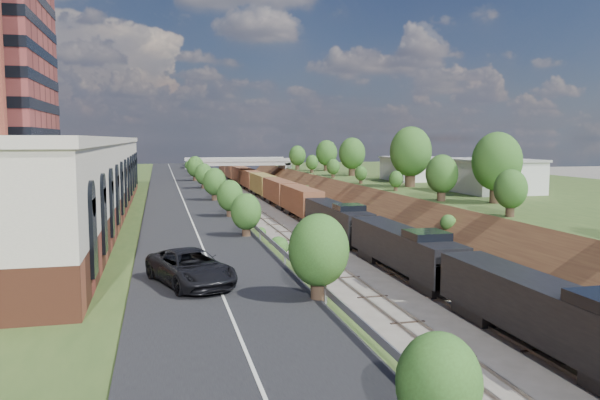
% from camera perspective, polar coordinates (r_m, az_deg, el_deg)
% --- Properties ---
extents(platform_left, '(44.00, 180.00, 5.00)m').
position_cam_1_polar(platform_left, '(77.60, -24.61, -1.49)').
color(platform_left, '#354F20').
rests_on(platform_left, ground).
extents(platform_right, '(44.00, 180.00, 5.00)m').
position_cam_1_polar(platform_right, '(91.69, 20.31, -0.25)').
color(platform_right, '#354F20').
rests_on(platform_right, ground).
extents(embankment_left, '(10.00, 180.00, 10.00)m').
position_cam_1_polar(embankment_left, '(76.83, -8.19, -2.96)').
color(embankment_left, brown).
rests_on(embankment_left, ground).
extents(embankment_right, '(10.00, 180.00, 10.00)m').
position_cam_1_polar(embankment_right, '(81.84, 7.34, -2.40)').
color(embankment_right, brown).
rests_on(embankment_right, ground).
extents(rail_left_track, '(1.58, 180.00, 0.18)m').
position_cam_1_polar(rail_left_track, '(78.03, -2.03, -2.69)').
color(rail_left_track, gray).
rests_on(rail_left_track, ground).
extents(rail_right_track, '(1.58, 180.00, 0.18)m').
position_cam_1_polar(rail_right_track, '(79.23, 1.66, -2.56)').
color(rail_right_track, gray).
rests_on(rail_right_track, ground).
extents(road, '(8.00, 180.00, 0.10)m').
position_cam_1_polar(road, '(75.92, -11.63, 0.72)').
color(road, black).
rests_on(road, platform_left).
extents(guardrail, '(0.10, 171.00, 0.70)m').
position_cam_1_polar(guardrail, '(75.93, -8.54, 1.15)').
color(guardrail, '#99999E').
rests_on(guardrail, platform_left).
extents(commercial_building, '(14.30, 62.30, 7.00)m').
position_cam_1_polar(commercial_building, '(54.59, -24.09, 1.94)').
color(commercial_building, brown).
rests_on(commercial_building, platform_left).
extents(overpass, '(24.50, 8.30, 7.40)m').
position_cam_1_polar(overpass, '(138.93, -6.14, 3.09)').
color(overpass, gray).
rests_on(overpass, ground).
extents(white_building_near, '(9.00, 12.00, 4.00)m').
position_cam_1_polar(white_building_near, '(79.48, 17.95, 2.19)').
color(white_building_near, silver).
rests_on(white_building_near, platform_right).
extents(white_building_far, '(8.00, 10.00, 3.60)m').
position_cam_1_polar(white_building_far, '(98.67, 11.01, 2.94)').
color(white_building_far, silver).
rests_on(white_building_far, platform_right).
extents(tree_right_large, '(5.25, 5.25, 7.61)m').
position_cam_1_polar(tree_right_large, '(65.76, 18.65, 3.51)').
color(tree_right_large, '#473323').
rests_on(tree_right_large, platform_right).
extents(tree_left_crest, '(2.45, 2.45, 3.55)m').
position_cam_1_polar(tree_left_crest, '(36.44, -3.60, -1.64)').
color(tree_left_crest, '#473323').
rests_on(tree_left_crest, platform_left).
extents(freight_train, '(3.09, 173.80, 4.61)m').
position_cam_1_polar(freight_train, '(110.55, -2.80, 1.20)').
color(freight_train, black).
rests_on(freight_train, ground).
extents(suv, '(4.45, 6.39, 1.62)m').
position_cam_1_polar(suv, '(27.83, -10.63, -6.49)').
color(suv, black).
rests_on(suv, road).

